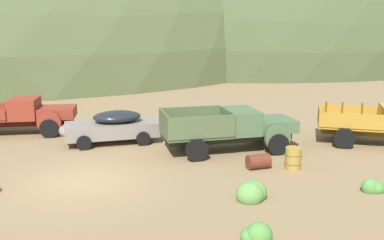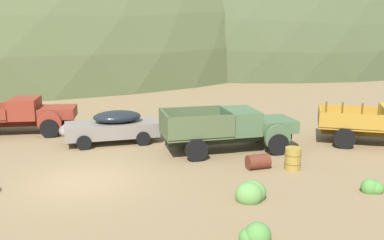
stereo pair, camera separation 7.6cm
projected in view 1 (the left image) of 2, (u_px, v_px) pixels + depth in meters
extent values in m
plane|color=olive|center=(84.00, 182.00, 15.62)|extent=(300.00, 300.00, 0.00)
ellipsoid|color=#4C5633|center=(32.00, 60.00, 69.30)|extent=(80.81, 82.09, 49.96)
ellipsoid|color=#424C2D|center=(230.00, 55.00, 80.92)|extent=(75.41, 80.43, 44.65)
cube|color=#42140D|center=(14.00, 122.00, 22.32)|extent=(6.00, 1.25, 0.36)
cube|color=maroon|center=(57.00, 112.00, 22.51)|extent=(1.97, 1.73, 0.55)
cube|color=#B7B2A8|center=(74.00, 112.00, 22.63)|extent=(0.14, 1.12, 0.44)
cylinder|color=maroon|center=(49.00, 123.00, 21.61)|extent=(1.21, 0.25, 1.20)
cylinder|color=maroon|center=(56.00, 115.00, 23.49)|extent=(1.21, 0.25, 1.20)
cube|color=maroon|center=(24.00, 108.00, 22.24)|extent=(1.48, 1.95, 1.05)
cube|color=black|center=(36.00, 104.00, 22.27)|extent=(0.14, 1.59, 0.59)
cylinder|color=black|center=(49.00, 128.00, 21.63)|extent=(0.97, 0.33, 0.96)
cylinder|color=black|center=(56.00, 120.00, 23.60)|extent=(0.97, 0.33, 0.96)
cube|color=slate|center=(112.00, 129.00, 20.64)|extent=(4.67, 2.60, 0.68)
ellipsoid|color=black|center=(117.00, 117.00, 20.58)|extent=(2.55, 1.98, 0.57)
ellipsoid|color=slate|center=(69.00, 131.00, 20.10)|extent=(1.23, 1.58, 0.61)
cylinder|color=black|center=(83.00, 133.00, 21.18)|extent=(0.71, 0.33, 0.68)
cylinder|color=black|center=(84.00, 143.00, 19.51)|extent=(0.71, 0.33, 0.68)
cylinder|color=black|center=(138.00, 130.00, 21.91)|extent=(0.71, 0.33, 0.68)
cylinder|color=black|center=(143.00, 139.00, 20.24)|extent=(0.71, 0.33, 0.68)
cube|color=#232B1B|center=(229.00, 137.00, 19.36)|extent=(5.84, 1.95, 0.36)
cube|color=#47603D|center=(273.00, 124.00, 19.76)|extent=(2.09, 2.10, 0.55)
cube|color=#B7B2A8|center=(289.00, 124.00, 19.96)|extent=(0.28, 1.25, 0.44)
cylinder|color=#47603D|center=(278.00, 138.00, 18.75)|extent=(1.21, 0.37, 1.20)
cylinder|color=#47603D|center=(258.00, 127.00, 20.80)|extent=(1.21, 0.37, 1.20)
cube|color=#47603D|center=(241.00, 121.00, 19.33)|extent=(1.66, 2.29, 1.05)
cube|color=black|center=(253.00, 116.00, 19.43)|extent=(0.34, 1.77, 0.59)
cube|color=#495735|center=(196.00, 133.00, 18.93)|extent=(3.22, 2.64, 0.12)
cube|color=#495735|center=(202.00, 127.00, 17.78)|extent=(2.88, 0.57, 0.95)
cube|color=#495735|center=(190.00, 117.00, 19.86)|extent=(2.88, 0.57, 0.95)
cube|color=#495735|center=(165.00, 123.00, 18.49)|extent=(0.46, 2.18, 0.95)
cylinder|color=black|center=(278.00, 144.00, 18.76)|extent=(0.99, 0.43, 0.96)
cylinder|color=black|center=(258.00, 132.00, 20.92)|extent=(0.99, 0.43, 0.96)
cylinder|color=black|center=(197.00, 150.00, 17.89)|extent=(0.99, 0.43, 0.96)
cylinder|color=black|center=(185.00, 137.00, 20.05)|extent=(0.99, 0.43, 0.96)
cube|color=#593D12|center=(382.00, 131.00, 20.30)|extent=(5.63, 2.82, 0.36)
cube|color=#A47826|center=(348.00, 125.00, 20.64)|extent=(3.39, 2.95, 0.12)
cube|color=#A47826|center=(351.00, 121.00, 19.54)|extent=(2.71, 1.04, 0.70)
cube|color=#A47826|center=(347.00, 112.00, 21.55)|extent=(2.71, 1.04, 0.70)
cube|color=#A47826|center=(320.00, 115.00, 20.89)|extent=(0.80, 2.04, 0.70)
cube|color=#593D12|center=(326.00, 107.00, 19.70)|extent=(0.10, 0.10, 0.50)
cube|color=#593D12|center=(342.00, 108.00, 19.52)|extent=(0.10, 0.10, 0.50)
cube|color=#593D12|center=(362.00, 109.00, 19.30)|extent=(0.10, 0.10, 0.50)
cube|color=#593D12|center=(379.00, 109.00, 19.13)|extent=(0.10, 0.10, 0.50)
cylinder|color=black|center=(344.00, 138.00, 19.74)|extent=(1.00, 0.58, 0.96)
cylinder|color=black|center=(341.00, 127.00, 21.83)|extent=(1.00, 0.58, 0.96)
cylinder|color=#5B2819|center=(258.00, 162.00, 16.99)|extent=(1.01, 0.78, 0.59)
cylinder|color=olive|center=(293.00, 158.00, 16.88)|extent=(0.63, 0.63, 0.89)
torus|color=brown|center=(293.00, 154.00, 16.84)|extent=(0.67, 0.67, 0.03)
torus|color=brown|center=(293.00, 163.00, 16.92)|extent=(0.67, 0.67, 0.03)
ellipsoid|color=#4C8438|center=(376.00, 188.00, 14.65)|extent=(0.60, 0.54, 0.50)
ellipsoid|color=#4C8438|center=(372.00, 187.00, 14.68)|extent=(0.60, 0.54, 0.55)
ellipsoid|color=#4C8438|center=(370.00, 187.00, 14.64)|extent=(0.58, 0.52, 0.60)
ellipsoid|color=olive|center=(228.00, 120.00, 24.83)|extent=(0.92, 0.83, 0.72)
ellipsoid|color=olive|center=(230.00, 119.00, 24.91)|extent=(1.10, 0.99, 0.83)
ellipsoid|color=#5B8E42|center=(250.00, 194.00, 13.87)|extent=(0.92, 0.83, 0.82)
ellipsoid|color=#5B8E42|center=(253.00, 192.00, 14.07)|extent=(0.95, 0.85, 0.80)
ellipsoid|color=#4C8438|center=(252.00, 237.00, 11.28)|extent=(0.62, 0.56, 0.50)
ellipsoid|color=#4C8438|center=(259.00, 235.00, 11.23)|extent=(0.72, 0.65, 0.73)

